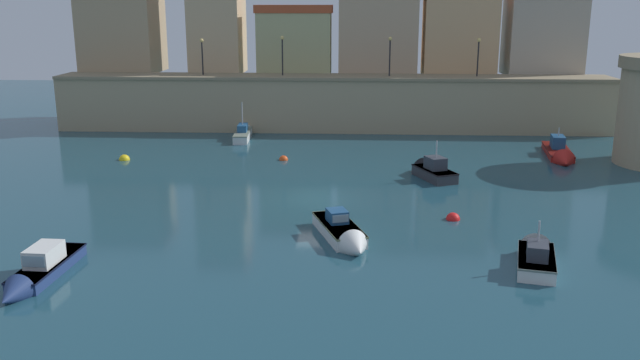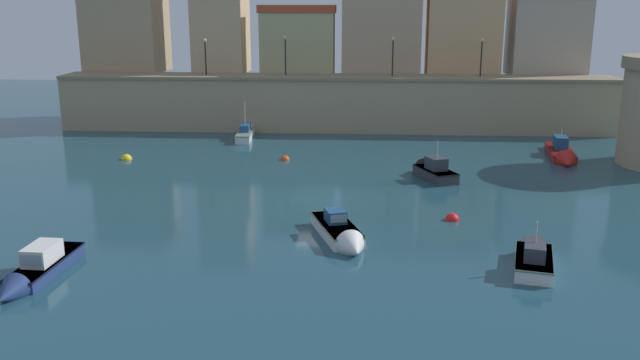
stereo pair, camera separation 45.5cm
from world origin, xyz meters
name	(u,v)px [view 1 (the left image)]	position (x,y,z in m)	size (l,w,h in m)	color
ground_plane	(319,198)	(0.00, 0.00, 0.00)	(116.64, 116.64, 0.00)	#1E4756
quay_wall	(332,103)	(0.00, 21.34, 2.37)	(47.24, 4.10, 4.72)	tan
old_town_backdrop	(317,29)	(-1.56, 25.56, 8.43)	(45.21, 6.10, 9.62)	tan
quay_lamp_0	(202,50)	(-11.18, 21.34, 6.79)	(0.32, 0.32, 3.08)	black
quay_lamp_1	(282,49)	(-4.27, 21.34, 6.94)	(0.32, 0.32, 3.33)	black
quay_lamp_2	(390,50)	(4.87, 21.34, 6.91)	(0.32, 0.32, 3.27)	black
quay_lamp_3	(478,51)	(12.27, 21.34, 6.85)	(0.32, 0.32, 3.18)	black
moored_boat_0	(430,170)	(6.79, 5.17, 0.46)	(2.99, 4.48, 2.84)	#333338
moored_boat_1	(244,132)	(-7.15, 17.47, 0.43)	(1.46, 5.96, 3.22)	white
moored_boat_2	(37,272)	(-10.57, -12.33, 0.39)	(1.51, 5.78, 1.61)	navy
moored_boat_4	(344,234)	(1.53, -7.12, 0.37)	(3.08, 5.60, 1.61)	white
moored_boat_5	(536,254)	(9.72, -9.36, 0.39)	(2.43, 4.64, 2.50)	white
moored_boat_6	(560,153)	(16.64, 11.08, 0.34)	(2.53, 7.01, 2.50)	red
mooring_buoy_0	(124,160)	(-14.27, 8.93, 0.00)	(0.76, 0.76, 0.76)	yellow
mooring_buoy_1	(284,160)	(-3.03, 9.49, 0.00)	(0.64, 0.64, 0.64)	#EA4C19
mooring_buoy_2	(453,219)	(7.05, -3.52, 0.00)	(0.72, 0.72, 0.72)	red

